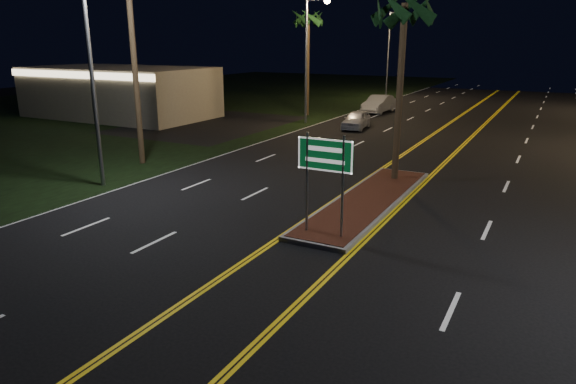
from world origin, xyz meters
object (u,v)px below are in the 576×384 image
Objects in this scene: streetlight_left_near at (96,50)px; streetlight_left_far at (392,45)px; streetlight_left_mid at (311,46)px; median_island at (368,201)px; palm_left_far at (308,19)px; car_near at (356,118)px; palm_median at (405,9)px; highway_sign at (325,164)px; commercial_building at (120,92)px; car_far at (379,102)px.

streetlight_left_near is 1.00× the size of streetlight_left_far.
streetlight_left_far is at bearing 90.00° from streetlight_left_mid.
median_island is 25.76m from palm_left_far.
palm_median is at bearing -68.99° from car_near.
streetlight_left_mid reaches higher than median_island.
median_island is 12.36m from streetlight_left_near.
streetlight_left_far is (-10.61, 41.20, 3.25)m from highway_sign.
palm_median is 0.94× the size of palm_left_far.
median_island is at bearing -90.00° from palm_median.
commercial_building is at bearing -176.69° from car_near.
highway_sign is 9.11m from palm_median.
palm_median is 21.69m from palm_left_far.
highway_sign is at bearing -75.56° from streetlight_left_far.
streetlight_left_mid reaches higher than highway_sign.
streetlight_left_far is 1.08× the size of palm_median.
streetlight_left_mid is at bearing 128.17° from palm_median.
palm_median is at bearing -66.55° from car_far.
palm_median is (0.00, 3.50, 7.19)m from median_island.
palm_left_far is (-2.19, 4.00, 2.09)m from streetlight_left_mid.
streetlight_left_mid is (15.39, 4.01, 3.65)m from commercial_building.
streetlight_left_far is at bearing 82.22° from palm_left_far.
median_island is 1.96× the size of car_far.
palm_median is 24.14m from car_far.
palm_left_far reaches higher than palm_median.
streetlight_left_far is (15.39, 24.01, 3.65)m from commercial_building.
car_near is (3.96, 19.31, -4.92)m from streetlight_left_near.
highway_sign is at bearing -6.47° from streetlight_left_near.
highway_sign is 0.72× the size of car_near.
median_island is 3.20× the size of highway_sign.
streetlight_left_mid is (-10.61, 17.00, 5.57)m from median_island.
palm_median is at bearing -20.05° from commercial_building.
car_far is (2.64, -11.63, -4.79)m from streetlight_left_far.
commercial_building is 28.75m from streetlight_left_far.
streetlight_left_far is at bearing 107.58° from palm_median.
highway_sign is at bearing -63.08° from palm_left_far.
streetlight_left_far is at bearing 106.00° from median_island.
palm_left_far is at bearing 136.23° from car_near.
median_island is 1.14× the size of streetlight_left_near.
commercial_building is at bearing -165.39° from streetlight_left_mid.
streetlight_left_far reaches higher than car_near.
streetlight_left_mid is (-10.61, 21.20, 3.25)m from highway_sign.
median_island is 29.13m from commercial_building.
car_near is at bearing -78.32° from car_far.
palm_median is (26.00, -9.49, 5.27)m from commercial_building.
car_far is at bearing 105.09° from highway_sign.
palm_left_far is 1.99× the size of car_near.
median_island is at bearing -58.64° from palm_left_far.
palm_median reaches higher than commercial_building.
streetlight_left_far is 1.72× the size of car_far.
streetlight_left_far is at bearing 106.21° from car_far.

